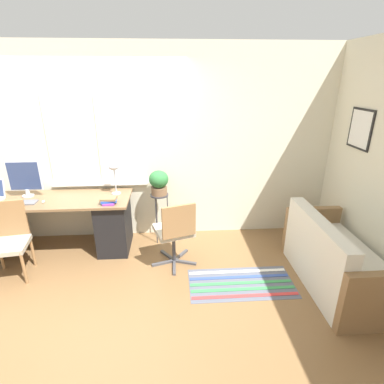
{
  "coord_description": "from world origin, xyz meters",
  "views": [
    {
      "loc": [
        1.04,
        -3.4,
        2.27
      ],
      "look_at": [
        1.28,
        0.17,
        0.88
      ],
      "focal_mm": 28.0,
      "sensor_mm": 36.0,
      "label": 1
    }
  ],
  "objects_px": {
    "couch_loveseat": "(334,262)",
    "mouse": "(43,202)",
    "office_chair_swivel": "(175,231)",
    "desk_lamp": "(114,170)",
    "desk_chair_wooden": "(9,239)",
    "plant_stand": "(160,201)",
    "book_stack": "(109,200)",
    "potted_plant": "(159,182)",
    "monitor": "(25,178)",
    "keyboard": "(21,203)"
  },
  "relations": [
    {
      "from": "desk_lamp",
      "to": "couch_loveseat",
      "type": "height_order",
      "value": "desk_lamp"
    },
    {
      "from": "mouse",
      "to": "office_chair_swivel",
      "type": "relative_size",
      "value": 0.06
    },
    {
      "from": "couch_loveseat",
      "to": "desk_lamp",
      "type": "bearing_deg",
      "value": 67.01
    },
    {
      "from": "monitor",
      "to": "mouse",
      "type": "bearing_deg",
      "value": -40.22
    },
    {
      "from": "desk_chair_wooden",
      "to": "plant_stand",
      "type": "bearing_deg",
      "value": 12.85
    },
    {
      "from": "desk_lamp",
      "to": "plant_stand",
      "type": "xyz_separation_m",
      "value": [
        0.58,
        0.05,
        -0.48
      ]
    },
    {
      "from": "potted_plant",
      "to": "couch_loveseat",
      "type": "bearing_deg",
      "value": -29.75
    },
    {
      "from": "monitor",
      "to": "desk_lamp",
      "type": "height_order",
      "value": "monitor"
    },
    {
      "from": "office_chair_swivel",
      "to": "couch_loveseat",
      "type": "relative_size",
      "value": 0.6
    },
    {
      "from": "mouse",
      "to": "potted_plant",
      "type": "xyz_separation_m",
      "value": [
        1.46,
        0.3,
        0.13
      ]
    },
    {
      "from": "mouse",
      "to": "desk_chair_wooden",
      "type": "distance_m",
      "value": 0.58
    },
    {
      "from": "mouse",
      "to": "desk_chair_wooden",
      "type": "height_order",
      "value": "desk_chair_wooden"
    },
    {
      "from": "office_chair_swivel",
      "to": "plant_stand",
      "type": "relative_size",
      "value": 1.24
    },
    {
      "from": "monitor",
      "to": "desk_chair_wooden",
      "type": "distance_m",
      "value": 0.83
    },
    {
      "from": "keyboard",
      "to": "desk_chair_wooden",
      "type": "bearing_deg",
      "value": -94.35
    },
    {
      "from": "keyboard",
      "to": "mouse",
      "type": "relative_size",
      "value": 6.68
    },
    {
      "from": "book_stack",
      "to": "couch_loveseat",
      "type": "height_order",
      "value": "book_stack"
    },
    {
      "from": "monitor",
      "to": "couch_loveseat",
      "type": "bearing_deg",
      "value": -16.23
    },
    {
      "from": "book_stack",
      "to": "potted_plant",
      "type": "height_order",
      "value": "potted_plant"
    },
    {
      "from": "desk_lamp",
      "to": "keyboard",
      "type": "bearing_deg",
      "value": -167.65
    },
    {
      "from": "couch_loveseat",
      "to": "potted_plant",
      "type": "bearing_deg",
      "value": 60.25
    },
    {
      "from": "desk_chair_wooden",
      "to": "office_chair_swivel",
      "type": "height_order",
      "value": "desk_chair_wooden"
    },
    {
      "from": "mouse",
      "to": "office_chair_swivel",
      "type": "bearing_deg",
      "value": -12.03
    },
    {
      "from": "keyboard",
      "to": "office_chair_swivel",
      "type": "distance_m",
      "value": 1.99
    },
    {
      "from": "monitor",
      "to": "desk_lamp",
      "type": "relative_size",
      "value": 1.12
    },
    {
      "from": "plant_stand",
      "to": "desk_lamp",
      "type": "bearing_deg",
      "value": -175.31
    },
    {
      "from": "office_chair_swivel",
      "to": "couch_loveseat",
      "type": "distance_m",
      "value": 1.88
    },
    {
      "from": "monitor",
      "to": "mouse",
      "type": "distance_m",
      "value": 0.45
    },
    {
      "from": "mouse",
      "to": "plant_stand",
      "type": "xyz_separation_m",
      "value": [
        1.46,
        0.3,
        -0.15
      ]
    },
    {
      "from": "keyboard",
      "to": "potted_plant",
      "type": "relative_size",
      "value": 1.11
    },
    {
      "from": "desk_chair_wooden",
      "to": "office_chair_swivel",
      "type": "distance_m",
      "value": 1.97
    },
    {
      "from": "keyboard",
      "to": "book_stack",
      "type": "distance_m",
      "value": 1.12
    },
    {
      "from": "couch_loveseat",
      "to": "plant_stand",
      "type": "xyz_separation_m",
      "value": [
        -2.01,
        1.15,
        0.33
      ]
    },
    {
      "from": "office_chair_swivel",
      "to": "couch_loveseat",
      "type": "xyz_separation_m",
      "value": [
        1.8,
        -0.49,
        -0.2
      ]
    },
    {
      "from": "mouse",
      "to": "couch_loveseat",
      "type": "relative_size",
      "value": 0.04
    },
    {
      "from": "keyboard",
      "to": "mouse",
      "type": "bearing_deg",
      "value": 0.32
    },
    {
      "from": "desk_lamp",
      "to": "book_stack",
      "type": "xyz_separation_m",
      "value": [
        -0.04,
        -0.33,
        -0.3
      ]
    },
    {
      "from": "keyboard",
      "to": "desk_lamp",
      "type": "distance_m",
      "value": 1.23
    },
    {
      "from": "couch_loveseat",
      "to": "mouse",
      "type": "bearing_deg",
      "value": 76.24
    },
    {
      "from": "desk_chair_wooden",
      "to": "office_chair_swivel",
      "type": "bearing_deg",
      "value": -7.47
    },
    {
      "from": "desk_lamp",
      "to": "office_chair_swivel",
      "type": "xyz_separation_m",
      "value": [
        0.79,
        -0.61,
        -0.62
      ]
    },
    {
      "from": "desk_chair_wooden",
      "to": "plant_stand",
      "type": "relative_size",
      "value": 1.25
    },
    {
      "from": "desk_lamp",
      "to": "office_chair_swivel",
      "type": "height_order",
      "value": "desk_lamp"
    },
    {
      "from": "couch_loveseat",
      "to": "plant_stand",
      "type": "relative_size",
      "value": 2.08
    },
    {
      "from": "plant_stand",
      "to": "potted_plant",
      "type": "height_order",
      "value": "potted_plant"
    },
    {
      "from": "monitor",
      "to": "couch_loveseat",
      "type": "distance_m",
      "value": 3.98
    },
    {
      "from": "monitor",
      "to": "couch_loveseat",
      "type": "height_order",
      "value": "monitor"
    },
    {
      "from": "mouse",
      "to": "potted_plant",
      "type": "distance_m",
      "value": 1.5
    },
    {
      "from": "plant_stand",
      "to": "potted_plant",
      "type": "distance_m",
      "value": 0.28
    },
    {
      "from": "book_stack",
      "to": "mouse",
      "type": "bearing_deg",
      "value": 174.5
    }
  ]
}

